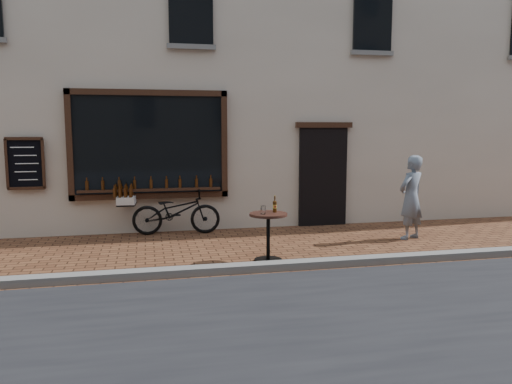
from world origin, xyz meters
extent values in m
plane|color=#532E1B|center=(0.00, 0.00, 0.00)|extent=(90.00, 90.00, 0.00)
cube|color=slate|center=(0.00, 0.20, 0.06)|extent=(90.00, 0.25, 0.12)
cube|color=beige|center=(0.00, 6.50, 5.00)|extent=(28.00, 6.00, 10.00)
cube|color=black|center=(-1.90, 3.45, 1.85)|extent=(3.00, 0.06, 2.00)
cube|color=black|center=(-1.90, 3.43, 2.91)|extent=(3.24, 0.10, 0.12)
cube|color=black|center=(-1.90, 3.43, 0.79)|extent=(3.24, 0.10, 0.12)
cube|color=black|center=(-3.46, 3.43, 1.85)|extent=(0.12, 0.10, 2.24)
cube|color=black|center=(-0.34, 3.43, 1.85)|extent=(0.12, 0.10, 2.24)
cube|color=black|center=(-1.90, 3.38, 0.92)|extent=(2.90, 0.16, 0.05)
cube|color=black|center=(1.90, 3.46, 1.10)|extent=(1.10, 0.10, 2.20)
cube|color=black|center=(1.90, 3.43, 2.26)|extent=(1.30, 0.10, 0.12)
cube|color=black|center=(-4.30, 3.44, 1.50)|extent=(0.62, 0.04, 0.92)
cylinder|color=#3D1C07|center=(-3.15, 3.38, 1.04)|extent=(0.06, 0.06, 0.19)
cylinder|color=#3D1C07|center=(-2.84, 3.38, 1.04)|extent=(0.06, 0.06, 0.19)
cylinder|color=#3D1C07|center=(-2.52, 3.38, 1.04)|extent=(0.06, 0.06, 0.19)
cylinder|color=#3D1C07|center=(-2.21, 3.38, 1.04)|extent=(0.06, 0.06, 0.19)
cylinder|color=#3D1C07|center=(-1.90, 3.38, 1.04)|extent=(0.06, 0.06, 0.19)
cylinder|color=#3D1C07|center=(-1.59, 3.38, 1.04)|extent=(0.06, 0.06, 0.19)
cylinder|color=#3D1C07|center=(-1.27, 3.38, 1.04)|extent=(0.06, 0.06, 0.19)
cylinder|color=#3D1C07|center=(-0.96, 3.38, 1.04)|extent=(0.06, 0.06, 0.19)
cylinder|color=#3D1C07|center=(-0.65, 3.38, 1.04)|extent=(0.06, 0.06, 0.19)
cube|color=black|center=(-1.00, 3.46, 4.60)|extent=(0.90, 0.06, 1.40)
cube|color=black|center=(3.00, 3.46, 4.60)|extent=(0.90, 0.06, 1.40)
imported|color=black|center=(-1.39, 3.20, 0.47)|extent=(1.84, 0.76, 0.95)
cube|color=black|center=(-2.39, 3.27, 0.65)|extent=(0.39, 0.53, 0.03)
cube|color=silver|center=(-2.39, 3.27, 0.74)|extent=(0.39, 0.55, 0.15)
cylinder|color=#3D1C07|center=(-2.29, 3.08, 0.91)|extent=(0.06, 0.06, 0.20)
cylinder|color=#3D1C07|center=(-2.40, 3.08, 0.91)|extent=(0.06, 0.06, 0.20)
cylinder|color=#3D1C07|center=(-2.50, 3.09, 0.91)|extent=(0.06, 0.06, 0.20)
cylinder|color=#3D1C07|center=(-2.61, 3.10, 0.91)|extent=(0.06, 0.06, 0.20)
cylinder|color=#3D1C07|center=(-2.29, 3.20, 0.91)|extent=(0.06, 0.06, 0.20)
cylinder|color=#3D1C07|center=(-2.39, 3.21, 0.91)|extent=(0.06, 0.06, 0.20)
cylinder|color=#3D1C07|center=(-2.50, 3.22, 0.91)|extent=(0.06, 0.06, 0.20)
cylinder|color=#3D1C07|center=(-2.60, 3.22, 0.91)|extent=(0.06, 0.06, 0.20)
cylinder|color=#3D1C07|center=(-2.28, 3.33, 0.91)|extent=(0.06, 0.06, 0.20)
cylinder|color=#3D1C07|center=(-2.38, 3.33, 0.91)|extent=(0.06, 0.06, 0.20)
cylinder|color=#3D1C07|center=(-2.49, 3.34, 0.91)|extent=(0.06, 0.06, 0.20)
cylinder|color=#3D1C07|center=(-2.59, 3.35, 0.91)|extent=(0.06, 0.06, 0.20)
cylinder|color=#3D1C07|center=(-2.27, 3.45, 0.91)|extent=(0.06, 0.06, 0.20)
cylinder|color=black|center=(-0.04, 0.73, 0.02)|extent=(0.46, 0.46, 0.03)
cylinder|color=black|center=(-0.04, 0.73, 0.40)|extent=(0.06, 0.06, 0.73)
cylinder|color=black|center=(-0.04, 0.73, 0.79)|extent=(0.63, 0.63, 0.04)
cylinder|color=gold|center=(0.09, 0.79, 0.90)|extent=(0.07, 0.07, 0.06)
cylinder|color=white|center=(-0.14, 0.65, 0.87)|extent=(0.08, 0.08, 0.14)
imported|color=slate|center=(3.12, 1.75, 0.83)|extent=(0.72, 0.62, 1.66)
camera|label=1|loc=(-1.97, -7.11, 2.20)|focal=35.00mm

